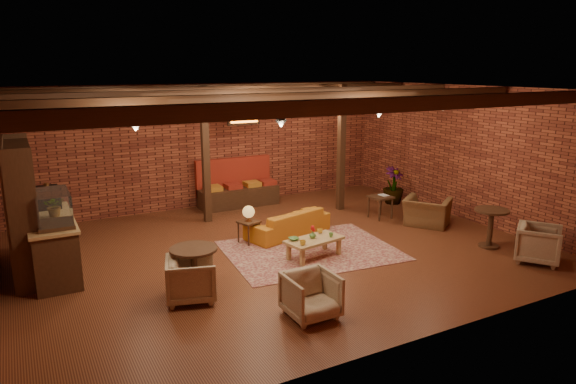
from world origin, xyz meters
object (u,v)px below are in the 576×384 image
armchair_right (427,207)px  round_table_right (491,222)px  armchair_b (311,293)px  side_table_lamp (249,215)px  coffee_table (313,241)px  armchair_far (539,242)px  side_table_book (381,198)px  sofa (288,223)px  plant_tall (395,149)px  round_table_left (194,263)px  armchair_a (191,277)px

armchair_right → round_table_right: bearing=148.5°
armchair_b → armchair_right: bearing=29.2°
side_table_lamp → coffee_table: bearing=-61.7°
armchair_b → side_table_lamp: bearing=81.4°
armchair_far → coffee_table: bearing=114.4°
coffee_table → side_table_book: bearing=28.5°
side_table_lamp → side_table_book: (3.58, 0.15, -0.10)m
sofa → side_table_book: 2.62m
armchair_b → plant_tall: plant_tall is taller
sofa → round_table_right: size_ratio=2.42×
round_table_left → side_table_lamp: bearing=46.3°
round_table_left → armchair_a: (-0.11, -0.17, -0.15)m
coffee_table → armchair_b: (-1.28, -2.06, 0.02)m
armchair_a → armchair_far: (6.30, -1.54, 0.00)m
sofa → armchair_far: size_ratio=2.48×
side_table_lamp → armchair_b: (-0.53, -3.45, -0.24)m
side_table_lamp → armchair_b: bearing=-98.7°
sofa → side_table_book: size_ratio=3.37×
armchair_right → side_table_book: size_ratio=1.73×
side_table_book → plant_tall: 1.81m
round_table_left → plant_tall: plant_tall is taller
armchair_b → armchair_right: size_ratio=0.74×
side_table_book → round_table_right: size_ratio=0.72×
side_table_book → round_table_right: (0.68, -2.72, 0.03)m
armchair_b → round_table_right: size_ratio=0.92×
armchair_right → plant_tall: 2.29m
sofa → armchair_far: 5.01m
sofa → plant_tall: (3.80, 1.05, 1.21)m
side_table_lamp → armchair_b: size_ratio=1.09×
coffee_table → side_table_lamp: bearing=118.3°
armchair_b → side_table_book: bearing=41.4°
armchair_far → plant_tall: size_ratio=0.26×
armchair_a → plant_tall: 7.46m
round_table_left → armchair_a: round_table_left is taller
sofa → round_table_right: round_table_right is taller
armchair_b → armchair_far: armchair_far is taller
round_table_right → side_table_lamp: bearing=148.9°
side_table_lamp → plant_tall: 4.97m
coffee_table → side_table_lamp: 1.60m
side_table_lamp → side_table_book: size_ratio=1.41×
armchair_b → side_table_book: (4.11, 3.60, 0.14)m
coffee_table → armchair_right: size_ratio=1.22×
armchair_a → plant_tall: (6.67, 3.16, 1.11)m
coffee_table → round_table_right: size_ratio=1.52×
armchair_far → armchair_a: bearing=131.8°
sofa → coffee_table: 1.47m
armchair_a → armchair_right: bearing=-62.4°
sofa → plant_tall: bearing=-179.4°
coffee_table → armchair_a: size_ratio=1.57×
armchair_a → armchair_far: bearing=-87.4°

